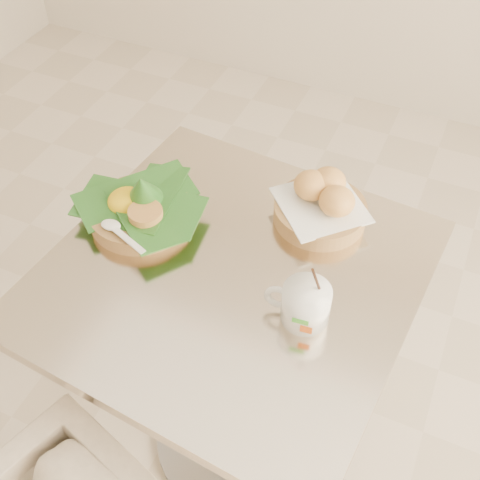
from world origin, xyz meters
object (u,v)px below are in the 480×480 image
at_px(cafe_table, 233,335).
at_px(rice_basket, 139,207).
at_px(bread_basket, 322,203).
at_px(coffee_mug, 304,303).

bearing_deg(cafe_table, rice_basket, 167.30).
height_order(rice_basket, bread_basket, rice_basket).
xyz_separation_m(bread_basket, coffee_mug, (0.06, -0.26, 0.00)).
distance_m(rice_basket, coffee_mug, 0.41).
relative_size(rice_basket, coffee_mug, 1.74).
bearing_deg(cafe_table, bread_basket, 62.83).
xyz_separation_m(cafe_table, rice_basket, (-0.24, 0.05, 0.26)).
xyz_separation_m(rice_basket, bread_basket, (0.35, 0.16, 0.00)).
height_order(cafe_table, rice_basket, rice_basket).
relative_size(rice_basket, bread_basket, 1.14).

